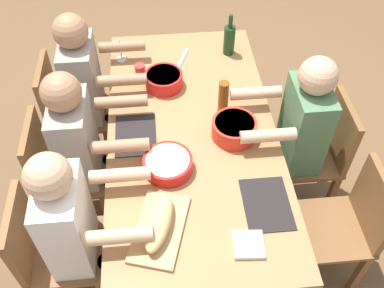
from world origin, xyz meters
TOP-DOWN VIEW (x-y plane):
  - ground_plane at (0.00, 0.00)m, footprint 8.00×8.00m
  - dining_table at (0.00, 0.00)m, footprint 1.93×0.96m
  - chair_near_center at (0.00, -0.80)m, footprint 0.40×0.40m
  - diner_near_center at (0.00, -0.62)m, footprint 0.41×0.53m
  - chair_far_right at (0.53, 0.80)m, footprint 0.40×0.40m
  - diner_far_right at (0.53, 0.62)m, footprint 0.41×0.53m
  - chair_far_left at (-0.53, 0.80)m, footprint 0.40×0.40m
  - diner_far_left at (-0.53, 0.62)m, footprint 0.41×0.53m
  - chair_far_center at (0.00, 0.80)m, footprint 0.40×0.40m
  - diner_far_center at (-0.00, 0.62)m, footprint 0.41×0.53m
  - chair_near_left at (-0.53, -0.80)m, footprint 0.40×0.40m
  - serving_bowl_greens at (-0.05, -0.23)m, footprint 0.25×0.25m
  - serving_bowl_salad at (0.41, 0.14)m, footprint 0.24×0.24m
  - serving_bowl_pasta at (-0.26, 0.15)m, footprint 0.26×0.26m
  - cutting_board at (-0.62, 0.21)m, footprint 0.45×0.33m
  - bread_loaf at (-0.62, 0.21)m, footprint 0.34×0.20m
  - wine_bottle at (0.71, -0.32)m, footprint 0.08×0.08m
  - beer_bottle at (0.14, -0.20)m, footprint 0.06×0.06m
  - wine_glass at (0.70, 0.41)m, footprint 0.08×0.08m
  - cup_far_right at (0.52, 0.28)m, footprint 0.07×0.07m
  - placemat_far_center at (0.00, 0.32)m, footprint 0.32×0.23m
  - placemat_near_left at (-0.53, -0.32)m, footprint 0.32×0.23m
  - carving_knife at (0.67, 0.00)m, footprint 0.22×0.11m
  - napkin_stack at (-0.75, -0.19)m, footprint 0.15×0.15m

SIDE VIEW (x-z plane):
  - ground_plane at x=0.00m, z-range 0.00..0.00m
  - chair_near_center at x=0.00m, z-range 0.06..0.91m
  - chair_far_right at x=0.53m, z-range 0.06..0.91m
  - chair_far_left at x=-0.53m, z-range 0.06..0.91m
  - chair_far_center at x=0.00m, z-range 0.06..0.91m
  - chair_near_left at x=-0.53m, z-range 0.06..0.91m
  - dining_table at x=0.00m, z-range 0.29..1.03m
  - diner_near_center at x=0.00m, z-range 0.10..1.30m
  - diner_far_right at x=0.53m, z-range 0.10..1.30m
  - diner_far_left at x=-0.53m, z-range 0.10..1.30m
  - diner_far_center at x=0.00m, z-range 0.10..1.30m
  - placemat_far_center at x=0.00m, z-range 0.74..0.75m
  - placemat_near_left at x=-0.53m, z-range 0.74..0.75m
  - carving_knife at x=0.67m, z-range 0.74..0.75m
  - cutting_board at x=-0.62m, z-range 0.74..0.76m
  - napkin_stack at x=-0.75m, z-range 0.74..0.76m
  - cup_far_right at x=0.52m, z-range 0.74..0.82m
  - serving_bowl_pasta at x=-0.26m, z-range 0.75..0.82m
  - serving_bowl_salad at x=0.41m, z-range 0.75..0.84m
  - serving_bowl_greens at x=-0.05m, z-range 0.75..0.85m
  - bread_loaf at x=-0.62m, z-range 0.76..0.85m
  - wine_bottle at x=0.71m, z-range 0.70..0.99m
  - beer_bottle at x=0.14m, z-range 0.74..0.96m
  - wine_glass at x=0.70m, z-range 0.77..0.94m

